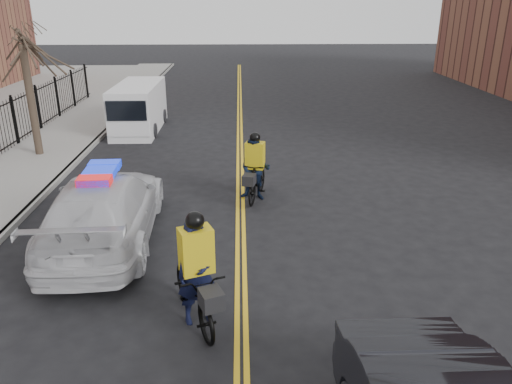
{
  "coord_description": "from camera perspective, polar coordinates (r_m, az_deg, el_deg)",
  "views": [
    {
      "loc": [
        0.02,
        -8.41,
        5.64
      ],
      "look_at": [
        0.38,
        2.75,
        1.3
      ],
      "focal_mm": 35.0,
      "sensor_mm": 36.0,
      "label": 1
    }
  ],
  "objects": [
    {
      "name": "cargo_van",
      "position": [
        23.4,
        -13.33,
        9.28
      ],
      "size": [
        1.95,
        4.95,
        2.07
      ],
      "rotation": [
        0.0,
        0.0,
        -0.0
      ],
      "color": "white",
      "rests_on": "ground"
    },
    {
      "name": "center_line_right",
      "position": [
        17.35,
        -1.56,
        2.29
      ],
      "size": [
        0.1,
        60.0,
        0.01
      ],
      "primitive_type": "cube",
      "color": "yellow",
      "rests_on": "ground"
    },
    {
      "name": "curb",
      "position": [
        18.34,
        -20.93,
        2.14
      ],
      "size": [
        0.2,
        60.0,
        0.15
      ],
      "primitive_type": "cube",
      "color": "gray",
      "rests_on": "ground"
    },
    {
      "name": "police_cruiser",
      "position": [
        12.68,
        -16.96,
        -1.86
      ],
      "size": [
        2.68,
        6.02,
        1.88
      ],
      "rotation": [
        0.0,
        0.0,
        3.19
      ],
      "color": "silver",
      "rests_on": "ground"
    },
    {
      "name": "center_line_left",
      "position": [
        17.35,
        -2.09,
        2.28
      ],
      "size": [
        0.1,
        60.0,
        0.01
      ],
      "primitive_type": "cube",
      "color": "yellow",
      "rests_on": "ground"
    },
    {
      "name": "ground",
      "position": [
        10.13,
        -1.7,
        -12.62
      ],
      "size": [
        120.0,
        120.0,
        0.0
      ],
      "primitive_type": "plane",
      "color": "black",
      "rests_on": "ground"
    },
    {
      "name": "cyclist_near",
      "position": [
        9.33,
        -6.65,
        -10.42
      ],
      "size": [
        1.56,
        2.38,
        2.21
      ],
      "rotation": [
        0.0,
        0.0,
        0.38
      ],
      "color": "black",
      "rests_on": "ground"
    },
    {
      "name": "street_tree",
      "position": [
        20.03,
        -24.92,
        13.32
      ],
      "size": [
        3.2,
        3.2,
        4.8
      ],
      "color": "#33261E",
      "rests_on": "sidewalk"
    },
    {
      "name": "cyclist_far",
      "position": [
        14.79,
        -0.13,
        2.18
      ],
      "size": [
        1.08,
        2.1,
        2.05
      ],
      "rotation": [
        0.0,
        0.0,
        -0.26
      ],
      "color": "black",
      "rests_on": "ground"
    },
    {
      "name": "sidewalk",
      "position": [
        18.89,
        -25.24,
        2.03
      ],
      "size": [
        3.0,
        60.0,
        0.15
      ],
      "primitive_type": "cube",
      "color": "gray",
      "rests_on": "ground"
    }
  ]
}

